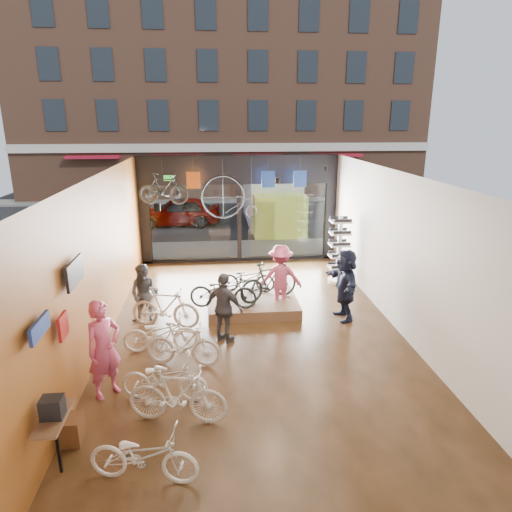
{
  "coord_description": "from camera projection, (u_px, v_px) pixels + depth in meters",
  "views": [
    {
      "loc": [
        -0.96,
        -10.03,
        4.97
      ],
      "look_at": [
        0.16,
        1.4,
        1.52
      ],
      "focal_mm": 32.0,
      "sensor_mm": 36.0,
      "label": 1
    }
  ],
  "objects": [
    {
      "name": "ground_plane",
      "position": [
        255.0,
        333.0,
        11.09
      ],
      "size": [
        7.0,
        12.0,
        0.04
      ],
      "primitive_type": "cube",
      "color": "black",
      "rests_on": "ground"
    },
    {
      "name": "ceiling",
      "position": [
        255.0,
        174.0,
        9.98
      ],
      "size": [
        7.0,
        12.0,
        0.04
      ],
      "primitive_type": "cube",
      "color": "black",
      "rests_on": "ground"
    },
    {
      "name": "wall_left",
      "position": [
        99.0,
        262.0,
        10.21
      ],
      "size": [
        0.04,
        12.0,
        3.8
      ],
      "primitive_type": "cube",
      "color": "#9D581F",
      "rests_on": "ground"
    },
    {
      "name": "wall_right",
      "position": [
        402.0,
        254.0,
        10.86
      ],
      "size": [
        0.04,
        12.0,
        3.8
      ],
      "primitive_type": "cube",
      "color": "beige",
      "rests_on": "ground"
    },
    {
      "name": "wall_back",
      "position": [
        310.0,
        424.0,
        4.8
      ],
      "size": [
        7.0,
        0.04,
        3.8
      ],
      "primitive_type": "cube",
      "color": "beige",
      "rests_on": "ground"
    },
    {
      "name": "storefront",
      "position": [
        239.0,
        209.0,
        16.25
      ],
      "size": [
        7.0,
        0.26,
        3.8
      ],
      "primitive_type": null,
      "color": "black",
      "rests_on": "ground"
    },
    {
      "name": "exit_sign",
      "position": [
        169.0,
        178.0,
        15.59
      ],
      "size": [
        0.35,
        0.06,
        0.18
      ],
      "primitive_type": "cube",
      "color": "#198C26",
      "rests_on": "storefront"
    },
    {
      "name": "street_road",
      "position": [
        229.0,
        213.0,
        25.38
      ],
      "size": [
        30.0,
        18.0,
        0.02
      ],
      "primitive_type": "cube",
      "color": "black",
      "rests_on": "ground"
    },
    {
      "name": "sidewalk_near",
      "position": [
        238.0,
        250.0,
        17.93
      ],
      "size": [
        30.0,
        2.4,
        0.12
      ],
      "primitive_type": "cube",
      "color": "slate",
      "rests_on": "ground"
    },
    {
      "name": "sidewalk_far",
      "position": [
        227.0,
        199.0,
        29.18
      ],
      "size": [
        30.0,
        2.0,
        0.12
      ],
      "primitive_type": "cube",
      "color": "slate",
      "rests_on": "ground"
    },
    {
      "name": "opposite_building",
      "position": [
        223.0,
        87.0,
        29.56
      ],
      "size": [
        26.0,
        5.0,
        14.0
      ],
      "primitive_type": "cube",
      "color": "brown",
      "rests_on": "ground"
    },
    {
      "name": "street_car",
      "position": [
        178.0,
        211.0,
        22.08
      ],
      "size": [
        4.09,
        1.64,
        1.39
      ],
      "primitive_type": "imported",
      "rotation": [
        0.0,
        0.0,
        -1.57
      ],
      "color": "gray",
      "rests_on": "street_road"
    },
    {
      "name": "box_truck",
      "position": [
        273.0,
        199.0,
        21.35
      ],
      "size": [
        2.33,
        6.98,
        2.75
      ],
      "primitive_type": null,
      "color": "silver",
      "rests_on": "street_road"
    },
    {
      "name": "floor_bike_0",
      "position": [
        144.0,
        455.0,
        6.44
      ],
      "size": [
        1.68,
        0.88,
        0.84
      ],
      "primitive_type": "imported",
      "rotation": [
        0.0,
        0.0,
        1.36
      ],
      "color": "beige",
      "rests_on": "ground_plane"
    },
    {
      "name": "floor_bike_1",
      "position": [
        177.0,
        395.0,
        7.68
      ],
      "size": [
        1.79,
        0.83,
        1.04
      ],
      "primitive_type": "imported",
      "rotation": [
        0.0,
        0.0,
        1.36
      ],
      "color": "beige",
      "rests_on": "ground_plane"
    },
    {
      "name": "floor_bike_2",
      "position": [
        164.0,
        379.0,
        8.32
      ],
      "size": [
        1.69,
        0.85,
        0.85
      ],
      "primitive_type": "imported",
      "rotation": [
        0.0,
        0.0,
        1.39
      ],
      "color": "beige",
      "rests_on": "ground_plane"
    },
    {
      "name": "floor_bike_3",
      "position": [
        183.0,
        344.0,
        9.5
      ],
      "size": [
        1.66,
        0.79,
        0.96
      ],
      "primitive_type": "imported",
      "rotation": [
        0.0,
        0.0,
        1.35
      ],
      "color": "beige",
      "rests_on": "ground_plane"
    },
    {
      "name": "floor_bike_4",
      "position": [
        161.0,
        333.0,
        10.09
      ],
      "size": [
        1.65,
        0.61,
        0.86
      ],
      "primitive_type": "imported",
      "rotation": [
        0.0,
        0.0,
        1.6
      ],
      "color": "beige",
      "rests_on": "ground_plane"
    },
    {
      "name": "floor_bike_5",
      "position": [
        165.0,
        308.0,
        11.23
      ],
      "size": [
        1.81,
        0.93,
        1.05
      ],
      "primitive_type": "imported",
      "rotation": [
        0.0,
        0.0,
        1.31
      ],
      "color": "beige",
      "rests_on": "ground_plane"
    },
    {
      "name": "display_platform",
      "position": [
        253.0,
        304.0,
        12.39
      ],
      "size": [
        2.4,
        1.8,
        0.3
      ],
      "primitive_type": "cube",
      "color": "brown",
      "rests_on": "ground_plane"
    },
    {
      "name": "display_bike_left",
      "position": [
        223.0,
        291.0,
        11.66
      ],
      "size": [
        1.81,
        0.89,
        0.91
      ],
      "primitive_type": "imported",
      "rotation": [
        0.0,
        0.0,
        1.4
      ],
      "color": "black",
      "rests_on": "display_platform"
    },
    {
      "name": "display_bike_mid",
      "position": [
        269.0,
        281.0,
        12.17
      ],
      "size": [
        1.81,
        1.19,
        1.06
      ],
      "primitive_type": "imported",
      "rotation": [
        0.0,
        0.0,
        2.0
      ],
      "color": "black",
      "rests_on": "display_platform"
    },
    {
      "name": "display_bike_right",
      "position": [
        247.0,
        278.0,
        12.76
      ],
      "size": [
        1.61,
        0.75,
        0.81
      ],
      "primitive_type": "imported",
      "rotation": [
        0.0,
        0.0,
        1.43
      ],
      "color": "black",
      "rests_on": "display_platform"
    },
    {
      "name": "customer_0",
      "position": [
        104.0,
        349.0,
        8.34
      ],
      "size": [
        0.81,
        0.81,
        1.89
      ],
      "primitive_type": "imported",
      "rotation": [
        0.0,
        0.0,
        0.79
      ],
      "color": "#CC4C72",
      "rests_on": "ground_plane"
    },
    {
      "name": "customer_1",
      "position": [
        145.0,
        294.0,
        11.4
      ],
      "size": [
        0.87,
        0.75,
        1.55
      ],
      "primitive_type": "imported",
      "rotation": [
        0.0,
        0.0,
        -0.24
      ],
      "color": "#3F3F44",
      "rests_on": "ground_plane"
    },
    {
      "name": "customer_2",
      "position": [
        224.0,
        308.0,
        10.42
      ],
      "size": [
        1.03,
        0.91,
        1.67
      ],
      "primitive_type": "imported",
      "rotation": [
        0.0,
        0.0,
        2.51
      ],
      "color": "#3F3F44",
      "rests_on": "ground_plane"
    },
    {
      "name": "customer_3",
      "position": [
        281.0,
        277.0,
        12.27
      ],
      "size": [
        1.2,
        0.75,
        1.79
      ],
      "primitive_type": "imported",
      "rotation": [
        0.0,
        0.0,
        3.07
      ],
      "color": "#CC4C72",
      "rests_on": "ground_plane"
    },
    {
      "name": "customer_5",
      "position": [
        345.0,
        285.0,
        11.63
      ],
      "size": [
        0.66,
        1.75,
        1.86
      ],
      "primitive_type": "imported",
      "rotation": [
        0.0,
        0.0,
        4.78
      ],
      "color": "#161C33",
      "rests_on": "ground_plane"
    },
    {
      "name": "sunglasses_rack",
      "position": [
        339.0,
        250.0,
        14.2
      ],
      "size": [
        0.7,
        0.61,
        2.12
      ],
      "primitive_type": null,
      "rotation": [
        0.0,
        0.0,
        0.17
      ],
      "color": "white",
      "rests_on": "ground_plane"
    },
    {
      "name": "wall_merch",
      "position": [
        60.0,
        367.0,
        7.06
      ],
      "size": [
        0.4,
        2.4,
        2.6
      ],
      "primitive_type": null,
      "color": "navy",
      "rests_on": "wall_left"
    },
    {
      "name": "penny_farthing",
      "position": [
        232.0,
        198.0,
        14.85
      ],
      "size": [
        1.76,
        0.06,
        1.41
      ],
      "primitive_type": null,
      "color": "black",
      "rests_on": "ceiling"
    },
    {
      "name": "hung_bike",
      "position": [
        163.0,
        189.0,
        14.02
      ],
      "size": [
        1.64,
        0.83,
        0.95
      ],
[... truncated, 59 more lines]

